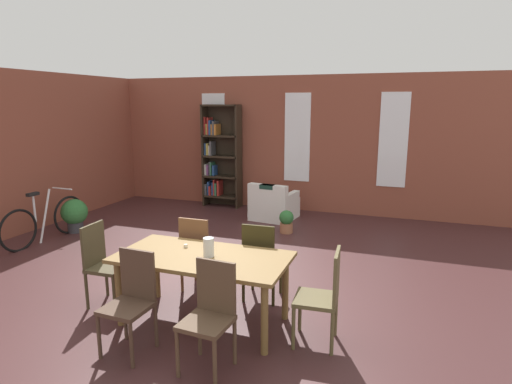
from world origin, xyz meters
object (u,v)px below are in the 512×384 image
(potted_plant_corner, at_px, (286,221))
(armchair_white, at_px, (273,205))
(dining_chair_near_left, at_px, (131,298))
(vase_on_table, at_px, (209,247))
(dining_chair_far_right, at_px, (261,259))
(dining_table, at_px, (203,263))
(potted_plant_by_shelf, at_px, (74,214))
(dining_chair_near_right, at_px, (210,312))
(dining_chair_head_right, at_px, (324,294))
(bookshelf_tall, at_px, (219,157))
(bicycle_second, at_px, (45,221))
(dining_chair_far_left, at_px, (198,251))
(dining_chair_head_left, at_px, (103,262))

(potted_plant_corner, bearing_deg, armchair_white, 121.59)
(dining_chair_near_left, bearing_deg, vase_on_table, 55.20)
(dining_chair_far_right, height_order, potted_plant_corner, dining_chair_far_right)
(dining_table, distance_m, armchair_white, 4.21)
(dining_chair_far_right, distance_m, potted_plant_by_shelf, 4.30)
(dining_chair_near_left, distance_m, potted_plant_corner, 4.07)
(dining_chair_near_left, distance_m, potted_plant_by_shelf, 4.29)
(vase_on_table, bearing_deg, dining_chair_near_right, -63.67)
(dining_chair_far_right, bearing_deg, dining_table, -120.89)
(armchair_white, height_order, potted_plant_corner, armchair_white)
(dining_chair_far_right, bearing_deg, dining_chair_head_right, -38.00)
(bookshelf_tall, xyz_separation_m, potted_plant_corner, (1.98, -1.50, -0.91))
(dining_chair_head_right, bearing_deg, bicycle_second, 162.73)
(vase_on_table, relative_size, dining_chair_near_left, 0.21)
(dining_chair_far_right, height_order, dining_chair_near_right, same)
(dining_chair_near_left, height_order, bicycle_second, dining_chair_near_left)
(dining_table, bearing_deg, bookshelf_tall, 112.44)
(dining_chair_far_left, distance_m, bookshelf_tall, 4.52)
(dining_chair_far_right, distance_m, bookshelf_tall, 4.87)
(dining_chair_head_right, xyz_separation_m, bicycle_second, (-5.00, 1.56, -0.17))
(dining_table, distance_m, dining_chair_head_right, 1.28)
(dining_table, relative_size, dining_chair_near_left, 1.89)
(dining_chair_far_left, bearing_deg, vase_on_table, -55.02)
(dining_chair_far_right, height_order, bookshelf_tall, bookshelf_tall)
(vase_on_table, relative_size, bicycle_second, 0.11)
(dining_chair_head_right, bearing_deg, dining_chair_head_left, -179.81)
(dining_chair_head_right, height_order, dining_chair_head_left, same)
(dining_chair_head_left, height_order, bicycle_second, dining_chair_head_left)
(dining_chair_head_right, bearing_deg, potted_plant_corner, 111.08)
(dining_table, xyz_separation_m, dining_chair_head_right, (1.27, 0.01, -0.15))
(dining_chair_head_right, distance_m, potted_plant_corner, 3.61)
(dining_chair_far_left, xyz_separation_m, dining_chair_head_left, (-0.87, -0.68, 0.00))
(bookshelf_tall, bearing_deg, potted_plant_by_shelf, -120.92)
(dining_table, bearing_deg, bicycle_second, 157.31)
(dining_chair_head_right, xyz_separation_m, armchair_white, (-1.79, 4.16, -0.23))
(dining_chair_head_left, bearing_deg, bookshelf_tall, 98.63)
(dining_chair_near_right, relative_size, bookshelf_tall, 0.42)
(dining_chair_far_left, bearing_deg, dining_chair_far_right, 0.00)
(dining_chair_far_right, xyz_separation_m, potted_plant_corner, (-0.43, 2.68, -0.30))
(vase_on_table, relative_size, dining_chair_head_left, 0.21)
(dining_table, relative_size, dining_chair_head_left, 1.89)
(dining_chair_near_right, height_order, dining_chair_head_left, same)
(dining_table, height_order, armchair_white, armchair_white)
(dining_table, xyz_separation_m, dining_chair_near_right, (0.41, -0.68, -0.15))
(dining_chair_near_right, bearing_deg, potted_plant_corner, 96.11)
(dining_chair_far_left, relative_size, dining_chair_head_left, 1.00)
(dining_chair_far_right, height_order, dining_chair_far_left, same)
(vase_on_table, xyz_separation_m, dining_chair_head_left, (-1.34, -0.00, -0.33))
(dining_chair_near_left, bearing_deg, potted_plant_by_shelf, 139.06)
(armchair_white, bearing_deg, dining_table, -82.91)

